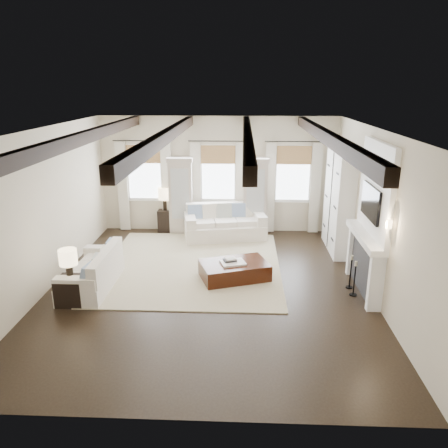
{
  "coord_description": "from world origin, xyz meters",
  "views": [
    {
      "loc": [
        0.67,
        -8.15,
        3.99
      ],
      "look_at": [
        0.29,
        0.71,
        1.15
      ],
      "focal_mm": 35.0,
      "sensor_mm": 36.0,
      "label": 1
    }
  ],
  "objects_px": {
    "sofa_back": "(225,224)",
    "side_table_front": "(72,291)",
    "ottoman": "(234,271)",
    "side_table_back": "(166,220)",
    "sofa_left": "(94,273)"
  },
  "relations": [
    {
      "from": "sofa_left",
      "to": "side_table_back",
      "type": "relative_size",
      "value": 3.05
    },
    {
      "from": "sofa_back",
      "to": "side_table_back",
      "type": "relative_size",
      "value": 3.71
    },
    {
      "from": "sofa_left",
      "to": "side_table_front",
      "type": "bearing_deg",
      "value": -107.17
    },
    {
      "from": "sofa_back",
      "to": "side_table_back",
      "type": "height_order",
      "value": "sofa_back"
    },
    {
      "from": "ottoman",
      "to": "side_table_front",
      "type": "height_order",
      "value": "side_table_front"
    },
    {
      "from": "sofa_back",
      "to": "ottoman",
      "type": "xyz_separation_m",
      "value": [
        0.32,
        -2.66,
        -0.19
      ]
    },
    {
      "from": "sofa_left",
      "to": "side_table_front",
      "type": "relative_size",
      "value": 3.65
    },
    {
      "from": "sofa_left",
      "to": "ottoman",
      "type": "height_order",
      "value": "sofa_left"
    },
    {
      "from": "sofa_left",
      "to": "ottoman",
      "type": "bearing_deg",
      "value": 10.98
    },
    {
      "from": "side_table_front",
      "to": "side_table_back",
      "type": "relative_size",
      "value": 0.83
    },
    {
      "from": "ottoman",
      "to": "side_table_back",
      "type": "height_order",
      "value": "side_table_back"
    },
    {
      "from": "side_table_front",
      "to": "side_table_back",
      "type": "xyz_separation_m",
      "value": [
        1.05,
        4.41,
        0.05
      ]
    },
    {
      "from": "sofa_back",
      "to": "side_table_front",
      "type": "bearing_deg",
      "value": -125.17
    },
    {
      "from": "sofa_left",
      "to": "ottoman",
      "type": "distance_m",
      "value": 2.91
    },
    {
      "from": "sofa_back",
      "to": "sofa_left",
      "type": "xyz_separation_m",
      "value": [
        -2.53,
        -3.22,
        -0.05
      ]
    }
  ]
}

